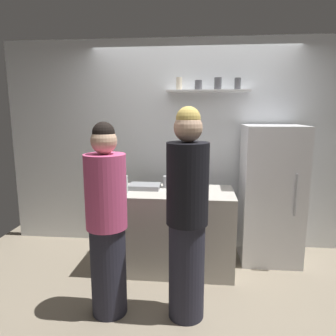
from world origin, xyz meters
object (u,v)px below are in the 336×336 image
person_blonde (187,217)px  baking_pan (145,186)px  wine_bottle_green_glass (120,174)px  person_pink_top (107,223)px  wine_bottle_pale_glass (187,182)px  refrigerator (271,194)px  water_bottle_plastic (123,184)px  utensil_holder (168,181)px

person_blonde → baking_pan: bearing=-55.7°
wine_bottle_green_glass → person_pink_top: size_ratio=0.19×
wine_bottle_pale_glass → wine_bottle_green_glass: (-0.79, 0.34, 0.01)m
refrigerator → water_bottle_plastic: bearing=-162.7°
wine_bottle_green_glass → person_blonde: (0.83, -1.10, -0.12)m
wine_bottle_pale_glass → wine_bottle_green_glass: size_ratio=0.96×
person_blonde → water_bottle_plastic: bearing=-39.1°
baking_pan → person_pink_top: bearing=-99.8°
wine_bottle_pale_glass → person_blonde: 0.77m
wine_bottle_pale_glass → wine_bottle_green_glass: wine_bottle_green_glass is taller
refrigerator → person_pink_top: bearing=-143.3°
baking_pan → person_blonde: size_ratio=0.19×
baking_pan → utensil_holder: size_ratio=1.50×
water_bottle_plastic → person_blonde: person_blonde is taller
utensil_holder → person_pink_top: (-0.41, -1.01, -0.13)m
water_bottle_plastic → utensil_holder: bearing=37.3°
wine_bottle_pale_glass → water_bottle_plastic: 0.66m
person_pink_top → person_blonde: bearing=-42.5°
wine_bottle_pale_glass → person_blonde: size_ratio=0.17×
wine_bottle_pale_glass → person_pink_top: (-0.63, -0.77, -0.18)m
person_pink_top → person_blonde: person_blonde is taller
refrigerator → person_blonde: (-0.92, -1.16, 0.10)m
utensil_holder → person_pink_top: person_pink_top is taller
wine_bottle_pale_glass → wine_bottle_green_glass: bearing=156.9°
wine_bottle_green_glass → water_bottle_plastic: size_ratio=1.36×
utensil_holder → water_bottle_plastic: (-0.43, -0.33, 0.04)m
baking_pan → person_pink_top: (-0.16, -0.92, -0.09)m
refrigerator → water_bottle_plastic: refrigerator is taller
wine_bottle_pale_glass → person_blonde: bearing=-87.4°
water_bottle_plastic → person_blonde: size_ratio=0.13×
baking_pan → person_blonde: bearing=-60.6°
utensil_holder → water_bottle_plastic: 0.54m
wine_bottle_pale_glass → person_pink_top: size_ratio=0.18×
refrigerator → utensil_holder: size_ratio=6.93×
refrigerator → wine_bottle_green_glass: refrigerator is taller
wine_bottle_pale_glass → utensil_holder: bearing=133.9°
baking_pan → utensil_holder: bearing=19.5°
utensil_holder → person_blonde: 1.02m
water_bottle_plastic → person_blonde: 0.96m
wine_bottle_green_glass → person_pink_top: (0.16, -1.11, -0.19)m
refrigerator → person_pink_top: person_pink_top is taller
water_bottle_plastic → wine_bottle_pale_glass: bearing=8.3°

